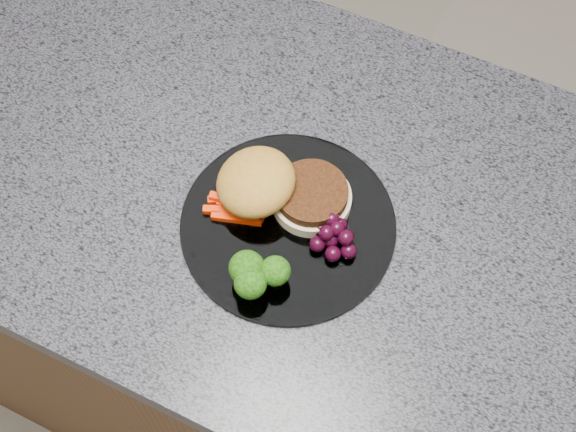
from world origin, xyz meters
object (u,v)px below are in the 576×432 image
Objects in this scene: plate at (288,225)px; burger at (276,189)px; grape_bunch at (334,236)px; island_cabinet at (249,307)px.

burger is at bearing 138.58° from plate.
grape_bunch is (0.09, -0.02, -0.01)m from burger.
island_cabinet is at bearing 164.93° from grape_bunch.
grape_bunch reaches higher than island_cabinet.
island_cabinet is 0.52m from grape_bunch.
plate is 0.06m from grape_bunch.
plate is (0.10, -0.04, 0.47)m from island_cabinet.
island_cabinet is 6.24× the size of burger.
grape_bunch reaches higher than plate.
island_cabinet is at bearing 155.67° from plate.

